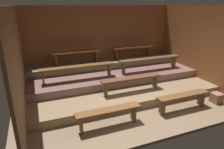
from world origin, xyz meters
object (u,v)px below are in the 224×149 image
object	(u,v)px
bench_middle_right	(150,60)
wooden_crate_floor	(217,98)
bench_floor_left	(108,113)
bench_lower_center	(132,80)
bench_floor_right	(183,97)
bench_upper_right	(133,49)
bench_middle_left	(78,68)
bench_upper_left	(76,54)

from	to	relation	value
bench_middle_right	wooden_crate_floor	size ratio (longest dim) A/B	8.28
bench_floor_left	wooden_crate_floor	xyz separation A→B (m)	(3.39, -0.04, -0.22)
wooden_crate_floor	bench_middle_right	bearing A→B (deg)	115.11
bench_floor_left	wooden_crate_floor	world-z (taller)	bench_floor_left
bench_floor_left	bench_lower_center	distance (m)	1.64
bench_floor_right	bench_upper_right	distance (m)	3.17
bench_middle_left	bench_upper_left	distance (m)	1.03
bench_lower_center	wooden_crate_floor	world-z (taller)	bench_lower_center
bench_lower_center	bench_middle_left	bearing A→B (deg)	145.43
bench_lower_center	bench_floor_right	bearing A→B (deg)	-48.75
bench_middle_right	bench_upper_right	bearing A→B (deg)	100.73
bench_floor_right	bench_lower_center	size ratio (longest dim) A/B	0.82
bench_floor_right	bench_middle_left	xyz separation A→B (m)	(-2.39, 2.10, 0.49)
bench_floor_right	bench_middle_left	distance (m)	3.22
bench_middle_right	wooden_crate_floor	distance (m)	2.46
bench_floor_left	bench_middle_left	xyz separation A→B (m)	(-0.23, 2.10, 0.49)
bench_middle_right	bench_upper_left	size ratio (longest dim) A/B	1.39
bench_floor_left	bench_upper_right	xyz separation A→B (m)	(2.21, 3.09, 0.72)
bench_floor_right	bench_lower_center	bearing A→B (deg)	131.25
bench_floor_right	wooden_crate_floor	bearing A→B (deg)	-1.76
bench_floor_left	bench_middle_left	distance (m)	2.17
bench_floor_left	bench_upper_left	bearing A→B (deg)	90.86
bench_floor_left	bench_middle_right	size ratio (longest dim) A/B	0.67
bench_upper_left	bench_upper_right	distance (m)	2.25
bench_floor_right	bench_middle_right	world-z (taller)	bench_middle_right
bench_lower_center	bench_middle_left	size ratio (longest dim) A/B	0.81
bench_floor_right	bench_upper_left	distance (m)	3.86
bench_floor_left	bench_upper_left	distance (m)	3.17
bench_floor_left	bench_floor_right	distance (m)	2.16
wooden_crate_floor	bench_floor_right	bearing A→B (deg)	178.24
bench_floor_right	bench_middle_left	size ratio (longest dim) A/B	0.67
bench_lower_center	bench_middle_right	bearing A→B (deg)	38.32
bench_floor_right	wooden_crate_floor	world-z (taller)	bench_floor_right
bench_upper_right	bench_upper_left	bearing A→B (deg)	180.00
bench_upper_left	bench_lower_center	bearing A→B (deg)	-58.17
bench_middle_left	bench_middle_right	xyz separation A→B (m)	(2.63, 0.00, 0.00)
bench_middle_left	bench_upper_right	xyz separation A→B (m)	(2.44, 0.99, 0.23)
bench_middle_left	wooden_crate_floor	bearing A→B (deg)	-30.46
bench_lower_center	bench_middle_left	distance (m)	1.72
bench_floor_right	bench_upper_right	world-z (taller)	bench_upper_right
bench_middle_right	bench_floor_left	bearing A→B (deg)	-138.79
bench_floor_left	bench_floor_right	world-z (taller)	same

